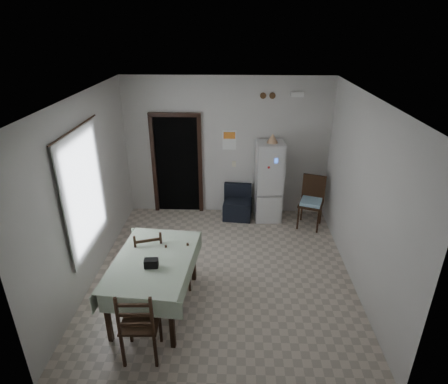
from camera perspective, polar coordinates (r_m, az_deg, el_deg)
The scene contains 25 objects.
ground at distance 6.44m, azimuth -0.16°, elevation -12.06°, with size 4.50×4.50×0.00m, color #B3A492.
ceiling at distance 5.24m, azimuth -0.19°, elevation 14.24°, with size 4.20×4.50×0.02m, color white, non-canonical shape.
wall_back at distance 7.78m, azimuth 0.44°, elevation 6.75°, with size 4.20×0.02×2.90m, color beige, non-canonical shape.
wall_front at distance 3.77m, azimuth -1.48°, elevation -14.92°, with size 4.20×0.02×2.90m, color beige, non-canonical shape.
wall_left at distance 6.13m, azimuth -20.20°, elevation 0.02°, with size 0.02×4.50×2.90m, color beige, non-canonical shape.
wall_right at distance 5.99m, azimuth 20.32°, elevation -0.56°, with size 0.02×4.50×2.90m, color beige, non-canonical shape.
doorway at distance 8.19m, azimuth -6.91°, elevation 4.63°, with size 1.06×0.52×2.22m.
window_recess at distance 5.94m, azimuth -21.45°, elevation 0.10°, with size 0.10×1.20×1.60m, color silver.
curtain at distance 5.90m, azimuth -20.47°, elevation 0.08°, with size 0.02×1.45×1.85m, color beige.
curtain_rod at distance 5.59m, azimuth -21.82°, elevation 8.96°, with size 0.02×0.02×1.60m, color black.
calendar at distance 7.72m, azimuth 0.82°, elevation 7.92°, with size 0.28×0.02×0.40m, color white.
calendar_image at distance 7.68m, azimuth 0.82°, elevation 8.62°, with size 0.24×0.01×0.14m, color orange.
light_switch at distance 7.88m, azimuth 1.53°, elevation 4.29°, with size 0.08×0.02×0.12m, color beige.
vent_left at distance 7.52m, azimuth 5.98°, elevation 14.40°, with size 0.12×0.12×0.03m, color brown.
vent_right at distance 7.53m, azimuth 7.39°, elevation 14.35°, with size 0.12×0.12×0.03m, color brown.
emergency_light at distance 7.56m, azimuth 11.08°, elevation 14.38°, with size 0.25×0.07×0.09m, color white.
fridge at distance 7.72m, azimuth 6.85°, elevation 1.57°, with size 0.54×0.54×1.67m, color silver, non-canonical shape.
tan_cone at distance 7.40m, azimuth 7.41°, elevation 8.14°, with size 0.22×0.22×0.18m, color tan.
navy_seat at distance 7.90m, azimuth 2.10°, elevation -1.61°, with size 0.58×0.56×0.70m, color black, non-canonical shape.
corner_chair at distance 7.67m, azimuth 13.10°, elevation -1.66°, with size 0.46×0.46×1.05m, color black, non-canonical shape.
dining_table at distance 5.60m, azimuth -10.45°, elevation -13.57°, with size 1.06×1.61×0.84m, color #B5CAAD, non-canonical shape.
black_bag at distance 5.18m, azimuth -11.03°, elevation -10.60°, with size 0.18×0.11×0.12m, color black.
dining_chair_far_left at distance 6.01m, azimuth -11.37°, elevation -9.64°, with size 0.44×0.44×1.02m, color black, non-canonical shape.
dining_chair_far_right at distance 5.94m, azimuth -7.08°, elevation -10.64°, with size 0.37×0.37×0.87m, color black, non-canonical shape.
dining_chair_near_head at distance 4.91m, azimuth -12.65°, elevation -18.66°, with size 0.45×0.45×1.06m, color black, non-canonical shape.
Camera 1 is at (0.19, -5.15, 3.86)m, focal length 30.00 mm.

